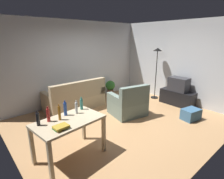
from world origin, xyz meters
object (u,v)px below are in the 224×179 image
Objects in this scene: bottle_red at (48,115)px; bottle_clear at (76,108)px; torchiere_lamp at (157,60)px; bottle_blue at (65,109)px; desk at (69,125)px; bottle_amber at (59,113)px; couch at (76,99)px; bottle_tall at (81,104)px; storage_box at (191,114)px; armchair at (128,104)px; tv_stand at (177,98)px; bottle_dark at (38,119)px; book_stack at (61,127)px; potted_plant at (110,87)px; tv at (179,84)px.

bottle_clear is (0.54, -0.01, -0.01)m from bottle_red.
bottle_blue is (-3.95, -0.82, -0.52)m from torchiere_lamp.
desk is 4.36× the size of bottle_amber.
couch is 3.10m from torchiere_lamp.
bottle_clear is 0.21m from bottle_tall.
storage_box is 3.40m from bottle_blue.
bottle_blue is (0.34, 0.04, 0.01)m from bottle_red.
armchair is 1.87m from bottle_tall.
armchair reaches higher than storage_box.
bottle_dark reaches higher than tv_stand.
couch is 2.44m from desk.
tv_stand is 1.04× the size of armchair.
bottle_clear is 0.62m from book_stack.
bottle_amber is at bearing 54.24° from couch.
desk is at bearing -42.07° from bottle_amber.
storage_box is (1.96, -2.76, -0.16)m from couch.
armchair is at bearing -114.80° from potted_plant.
desk is 4.70× the size of bottle_red.
tv_stand is at bearing -65.52° from potted_plant.
potted_plant is at bearing 127.39° from torchiere_lamp.
bottle_tall is (-2.81, 0.98, 0.72)m from storage_box.
couch is at bearing 61.35° from bottle_clear.
bottle_red reaches higher than storage_box.
bottle_amber is 1.18× the size of book_stack.
bottle_dark reaches higher than couch.
bottle_tall is (-2.55, -2.09, 0.54)m from potted_plant.
torchiere_lamp is 1.72× the size of armchair.
tv is 2.22× the size of bottle_red.
torchiere_lamp is 4.07m from bottle_blue.
tv_stand is 3.80m from bottle_clear.
bottle_amber is at bearing 131.54° from desk.
bottle_tall is (-3.57, -0.76, -0.54)m from torchiere_lamp.
bottle_clear is (0.37, 0.06, -0.02)m from bottle_amber.
couch is 2.06m from bottle_tall.
armchair is at bearing 9.51° from desk.
bottle_tall is 0.83m from book_stack.
armchair is at bearing 13.52° from bottle_clear.
tv_stand is at bearing -0.49° from bottle_clear.
bottle_red is 0.19m from bottle_amber.
bottle_blue reaches higher than storage_box.
couch is at bearing 50.04° from bottle_red.
bottle_tall is (-0.85, -1.78, 0.57)m from couch.
couch is 7.10× the size of bottle_clear.
bottle_tall is 1.05× the size of book_stack.
tv_stand is at bearing 144.74° from couch.
armchair is 2.57m from bottle_red.
bottle_red is (-4.29, 0.04, 0.64)m from tv_stand.
bottle_blue is at bearing -168.32° from torchiere_lamp.
torchiere_lamp is at bearing 0.23° from tv.
bottle_dark is at bearing 89.87° from tv_stand.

